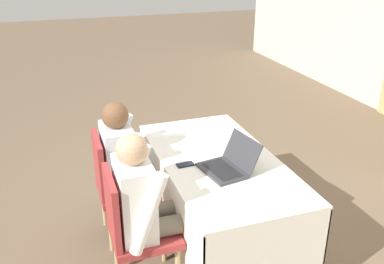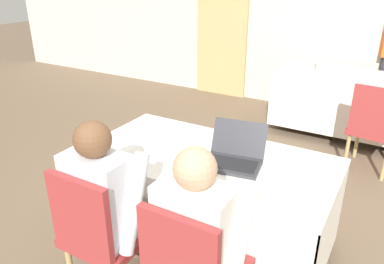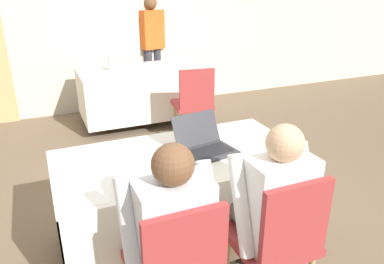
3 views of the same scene
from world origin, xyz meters
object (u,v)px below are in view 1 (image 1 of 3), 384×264
(cell_phone, at_px, (185,165))
(person_checkered_shirt, at_px, (129,163))
(laptop, at_px, (228,165))
(chair_near_right, at_px, (133,227))
(person_white_shirt, at_px, (147,203))
(chair_near_left, at_px, (117,183))

(cell_phone, relative_size, person_checkered_shirt, 0.11)
(cell_phone, bearing_deg, laptop, 53.22)
(chair_near_right, bearing_deg, cell_phone, -58.15)
(person_white_shirt, bearing_deg, person_checkered_shirt, 0.00)
(laptop, height_order, cell_phone, laptop)
(chair_near_left, distance_m, person_white_shirt, 0.63)
(cell_phone, bearing_deg, person_white_shirt, -55.20)
(chair_near_left, height_order, person_checkered_shirt, person_checkered_shirt)
(cell_phone, bearing_deg, person_checkered_shirt, -135.35)
(chair_near_left, bearing_deg, chair_near_right, -180.00)
(cell_phone, height_order, chair_near_left, chair_near_left)
(chair_near_right, height_order, person_white_shirt, person_white_shirt)
(laptop, distance_m, chair_near_left, 0.92)
(laptop, bearing_deg, chair_near_right, -90.46)
(laptop, height_order, person_checkered_shirt, person_checkered_shirt)
(laptop, xyz_separation_m, chair_near_right, (0.12, -0.72, -0.28))
(person_checkered_shirt, height_order, person_white_shirt, same)
(cell_phone, relative_size, person_white_shirt, 0.11)
(chair_near_left, bearing_deg, cell_phone, -124.52)
(chair_near_left, relative_size, chair_near_right, 1.00)
(chair_near_right, distance_m, person_white_shirt, 0.19)
(person_white_shirt, bearing_deg, cell_phone, -51.36)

